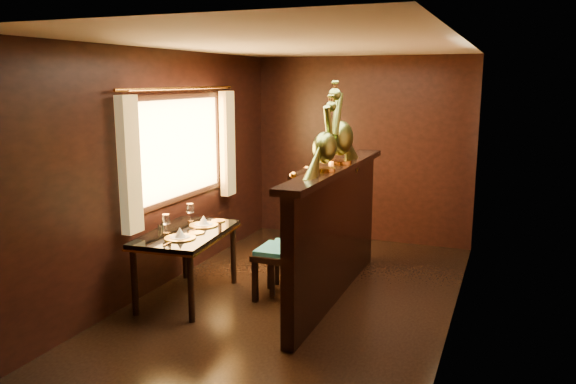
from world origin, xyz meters
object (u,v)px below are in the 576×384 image
at_px(chair_right, 305,229).
at_px(peacock_right, 341,123).
at_px(dining_table, 186,238).
at_px(peacock_left, 325,134).
at_px(chair_left, 292,232).

height_order(chair_right, peacock_right, peacock_right).
distance_m(dining_table, peacock_left, 1.76).
relative_size(dining_table, peacock_right, 1.53).
distance_m(dining_table, chair_right, 1.20).
xyz_separation_m(dining_table, peacock_left, (1.38, 0.20, 1.08)).
relative_size(chair_left, chair_right, 1.03).
height_order(dining_table, peacock_right, peacock_right).
xyz_separation_m(chair_right, peacock_right, (0.33, 0.10, 1.09)).
xyz_separation_m(peacock_left, peacock_right, (0.00, 0.49, 0.06)).
distance_m(chair_left, peacock_right, 1.18).
height_order(dining_table, chair_right, chair_right).
bearing_deg(dining_table, chair_right, 23.50).
distance_m(chair_left, peacock_left, 1.09).
bearing_deg(dining_table, peacock_left, 2.18).
relative_size(chair_right, peacock_left, 1.89).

